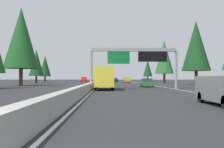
% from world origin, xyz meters
% --- Properties ---
extents(ground_plane, '(320.00, 320.00, 0.00)m').
position_xyz_m(ground_plane, '(60.00, 0.00, 0.00)').
color(ground_plane, '#262628').
extents(median_barrier, '(180.00, 0.56, 0.90)m').
position_xyz_m(median_barrier, '(80.00, 0.30, 0.45)').
color(median_barrier, '#9E9B93').
rests_on(median_barrier, ground).
extents(shoulder_stripe_right, '(160.00, 0.16, 0.01)m').
position_xyz_m(shoulder_stripe_right, '(70.00, -11.52, 0.01)').
color(shoulder_stripe_right, silver).
rests_on(shoulder_stripe_right, ground).
extents(shoulder_stripe_median, '(160.00, 0.16, 0.01)m').
position_xyz_m(shoulder_stripe_median, '(70.00, -0.25, 0.01)').
color(shoulder_stripe_median, silver).
rests_on(shoulder_stripe_median, ground).
extents(sign_gantry_overhead, '(0.50, 12.68, 5.91)m').
position_xyz_m(sign_gantry_overhead, '(33.14, -6.04, 4.70)').
color(sign_gantry_overhead, gray).
rests_on(sign_gantry_overhead, ground).
extents(sedan_distant_b, '(4.40, 1.80, 1.47)m').
position_xyz_m(sedan_distant_b, '(40.50, -8.85, 0.68)').
color(sedan_distant_b, '#2D6B38').
rests_on(sedan_distant_b, ground).
extents(bus_far_center, '(11.50, 2.55, 3.10)m').
position_xyz_m(bus_far_center, '(75.79, -1.82, 1.72)').
color(bus_far_center, '#1E4793').
rests_on(bus_far_center, ground).
extents(pickup_mid_right, '(5.60, 2.00, 1.86)m').
position_xyz_m(pickup_mid_right, '(85.26, -8.79, 0.91)').
color(pickup_mid_right, '#AD931E').
rests_on(pickup_mid_right, ground).
extents(sedan_near_center, '(4.40, 1.80, 1.47)m').
position_xyz_m(sedan_near_center, '(95.78, -5.31, 0.68)').
color(sedan_near_center, black).
rests_on(sedan_near_center, ground).
extents(box_truck_near_right, '(8.50, 2.40, 2.95)m').
position_xyz_m(box_truck_near_right, '(30.43, -1.61, 1.61)').
color(box_truck_near_right, gold).
rests_on(box_truck_near_right, ground).
extents(oncoming_near, '(5.60, 2.00, 1.86)m').
position_xyz_m(oncoming_near, '(89.56, 6.34, 0.91)').
color(oncoming_near, red).
rests_on(oncoming_near, ground).
extents(conifer_right_mid, '(6.33, 6.33, 14.38)m').
position_xyz_m(conifer_right_mid, '(53.04, -21.96, 8.75)').
color(conifer_right_mid, '#4C3823').
rests_on(conifer_right_mid, ground).
extents(conifer_right_far, '(5.88, 5.88, 13.35)m').
position_xyz_m(conifer_right_far, '(76.52, -20.10, 8.12)').
color(conifer_right_far, '#4C3823').
rests_on(conifer_right_far, ground).
extents(conifer_right_distant, '(4.39, 4.39, 9.97)m').
position_xyz_m(conifer_right_distant, '(115.12, -21.04, 6.06)').
color(conifer_right_distant, '#4C3823').
rests_on(conifer_right_distant, ground).
extents(conifer_left_near, '(6.85, 6.85, 15.58)m').
position_xyz_m(conifer_left_near, '(47.27, 15.10, 9.48)').
color(conifer_left_near, '#4C3823').
rests_on(conifer_left_near, ground).
extents(conifer_left_mid, '(4.28, 4.28, 9.72)m').
position_xyz_m(conifer_left_mid, '(71.22, 18.62, 5.90)').
color(conifer_left_mid, '#4C3823').
rests_on(conifer_left_mid, ground).
extents(conifer_left_far, '(4.16, 4.16, 9.46)m').
position_xyz_m(conifer_left_far, '(88.12, 20.16, 5.75)').
color(conifer_left_far, '#4C3823').
rests_on(conifer_left_far, ground).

